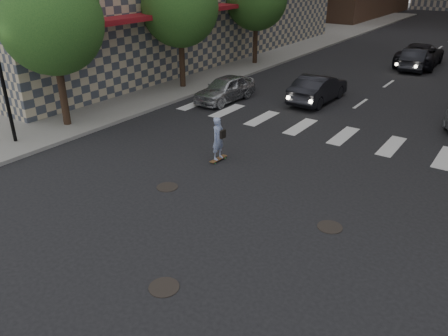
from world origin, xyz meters
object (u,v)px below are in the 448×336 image
object	(u,v)px
silver_sedan	(225,89)
traffic_car_a	(318,88)
tree_a	(54,18)
traffic_car_c	(420,54)
tree_b	(182,4)
lamppost	(1,72)
skateboarder	(218,139)
traffic_car_e	(415,59)

from	to	relation	value
silver_sedan	traffic_car_a	bearing A→B (deg)	36.47
tree_a	traffic_car_c	distance (m)	24.63
tree_b	traffic_car_a	size ratio (longest dim) A/B	1.51
lamppost	skateboarder	distance (m)	8.61
silver_sedan	traffic_car_a	distance (m)	4.85
lamppost	traffic_car_a	bearing A→B (deg)	59.04
lamppost	traffic_car_c	size ratio (longest dim) A/B	0.77
traffic_car_a	traffic_car_e	bearing A→B (deg)	-100.42
lamppost	traffic_car_e	world-z (taller)	lamppost
lamppost	skateboarder	world-z (taller)	lamppost
tree_b	traffic_car_e	distance (m)	16.55
tree_b	tree_a	bearing A→B (deg)	-90.00
traffic_car_a	traffic_car_c	size ratio (longest dim) A/B	0.78
silver_sedan	traffic_car_c	size ratio (longest dim) A/B	0.70
tree_a	traffic_car_c	xyz separation A→B (m)	(9.64, 22.33, -3.87)
tree_a	skateboarder	xyz separation A→B (m)	(7.60, 0.75, -3.77)
tree_a	silver_sedan	world-z (taller)	tree_a
traffic_car_c	traffic_car_e	distance (m)	1.47
tree_b	silver_sedan	xyz separation A→B (m)	(3.39, -0.78, -3.99)
tree_b	traffic_car_c	distance (m)	17.70
traffic_car_e	tree_a	bearing A→B (deg)	58.64
traffic_car_c	traffic_car_e	bearing A→B (deg)	88.70
tree_b	traffic_car_e	xyz separation A→B (m)	(9.65, 12.86, -3.93)
tree_b	silver_sedan	distance (m)	5.29
tree_a	silver_sedan	xyz separation A→B (m)	(3.39, 7.22, -3.99)
lamppost	traffic_car_a	world-z (taller)	lamppost
skateboarder	silver_sedan	world-z (taller)	skateboarder
skateboarder	traffic_car_a	bearing A→B (deg)	93.14
traffic_car_e	traffic_car_a	bearing A→B (deg)	72.17
lamppost	tree_b	world-z (taller)	tree_b
lamppost	traffic_car_e	xyz separation A→B (m)	(9.70, 23.50, -2.22)
tree_b	skateboarder	bearing A→B (deg)	-43.67
traffic_car_c	lamppost	bearing A→B (deg)	66.93
silver_sedan	tree_b	bearing A→B (deg)	170.46
silver_sedan	traffic_car_c	distance (m)	16.35
traffic_car_a	traffic_car_e	world-z (taller)	same
tree_b	traffic_car_e	size ratio (longest dim) A/B	1.52
tree_b	traffic_car_a	bearing A→B (deg)	14.03
tree_b	lamppost	bearing A→B (deg)	-90.25
tree_a	traffic_car_e	size ratio (longest dim) A/B	1.52
lamppost	tree_a	size ratio (longest dim) A/B	0.65
tree_a	traffic_car_a	bearing A→B (deg)	52.92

